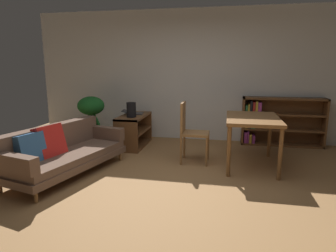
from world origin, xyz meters
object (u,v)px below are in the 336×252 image
(media_console, at_px, (134,130))
(bookshelf, at_px, (277,121))
(dining_table, at_px, (252,123))
(potted_floor_plant, at_px, (91,112))
(dining_chair_near, at_px, (190,129))
(open_laptop, at_px, (134,113))
(fabric_couch, at_px, (62,151))
(desk_speaker, at_px, (131,110))

(media_console, distance_m, bookshelf, 2.85)
(media_console, height_order, dining_table, dining_table)
(potted_floor_plant, height_order, dining_chair_near, dining_chair_near)
(potted_floor_plant, bearing_deg, media_console, -3.17)
(open_laptop, bearing_deg, dining_table, -22.36)
(fabric_couch, relative_size, desk_speaker, 7.27)
(fabric_couch, xyz_separation_m, open_laptop, (0.51, 1.83, 0.29))
(media_console, height_order, bookshelf, bookshelf)
(media_console, bearing_deg, dining_chair_near, -32.23)
(fabric_couch, height_order, dining_chair_near, dining_chair_near)
(open_laptop, height_order, potted_floor_plant, potted_floor_plant)
(media_console, height_order, potted_floor_plant, potted_floor_plant)
(dining_chair_near, height_order, bookshelf, dining_chair_near)
(desk_speaker, relative_size, potted_floor_plant, 0.29)
(media_console, xyz_separation_m, open_laptop, (-0.04, 0.15, 0.33))
(desk_speaker, height_order, potted_floor_plant, potted_floor_plant)
(desk_speaker, relative_size, dining_chair_near, 0.28)
(media_console, bearing_deg, fabric_couch, -108.16)
(fabric_couch, height_order, open_laptop, fabric_couch)
(fabric_couch, distance_m, dining_chair_near, 2.00)
(open_laptop, distance_m, dining_chair_near, 1.55)
(media_console, height_order, dining_chair_near, dining_chair_near)
(potted_floor_plant, distance_m, dining_table, 3.19)
(fabric_couch, height_order, dining_table, dining_table)
(fabric_couch, distance_m, media_console, 1.77)
(potted_floor_plant, bearing_deg, fabric_couch, -78.30)
(media_console, xyz_separation_m, potted_floor_plant, (-0.91, 0.05, 0.33))
(media_console, relative_size, dining_table, 0.87)
(open_laptop, height_order, dining_table, dining_table)
(fabric_couch, relative_size, dining_chair_near, 2.02)
(fabric_couch, distance_m, bookshelf, 4.07)
(open_laptop, height_order, bookshelf, bookshelf)
(fabric_couch, xyz_separation_m, bookshelf, (3.32, 2.34, 0.13))
(dining_table, bearing_deg, open_laptop, 157.64)
(bookshelf, bearing_deg, potted_floor_plant, -170.62)
(fabric_couch, xyz_separation_m, media_console, (0.55, 1.68, -0.04))
(potted_floor_plant, distance_m, bookshelf, 3.73)
(fabric_couch, relative_size, dining_table, 1.70)
(dining_table, xyz_separation_m, dining_chair_near, (-0.97, 0.00, -0.15))
(dining_chair_near, bearing_deg, media_console, 147.77)
(potted_floor_plant, height_order, dining_table, potted_floor_plant)
(open_laptop, xyz_separation_m, dining_table, (2.22, -0.91, 0.06))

